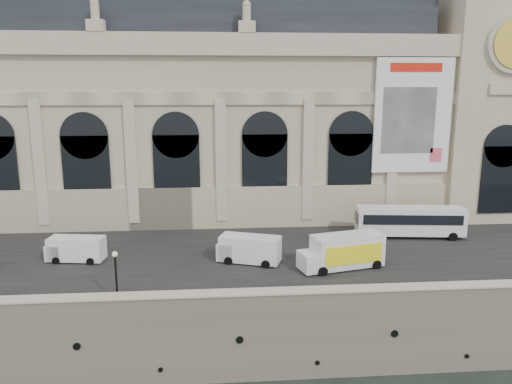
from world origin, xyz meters
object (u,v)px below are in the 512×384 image
(box_truck, at_px, (343,252))
(van_c, at_px, (73,249))
(van_b, at_px, (246,249))
(bus_right, at_px, (410,221))
(lamp_right, at_px, (116,278))

(box_truck, bearing_deg, van_c, 171.12)
(van_b, relative_size, van_c, 1.12)
(bus_right, distance_m, van_b, 19.47)
(bus_right, bearing_deg, van_c, -172.11)
(bus_right, relative_size, van_c, 2.14)
(box_truck, distance_m, lamp_right, 20.03)
(van_b, height_order, lamp_right, lamp_right)
(van_b, bearing_deg, box_truck, -14.53)
(van_c, relative_size, box_truck, 0.68)
(bus_right, height_order, lamp_right, lamp_right)
(van_b, height_order, van_c, van_b)
(van_c, xyz_separation_m, box_truck, (25.02, -3.91, 0.37))
(bus_right, xyz_separation_m, van_b, (-18.35, -6.47, -0.60))
(lamp_right, bearing_deg, van_c, 120.83)
(van_c, bearing_deg, box_truck, -8.88)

